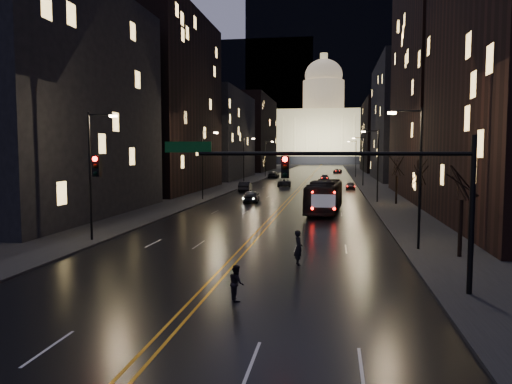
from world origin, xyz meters
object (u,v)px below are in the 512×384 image
at_px(oncoming_car_a, 251,196).
at_px(receding_car_a, 320,190).
at_px(oncoming_car_b, 245,187).
at_px(bus, 324,197).
at_px(pedestrian_b, 236,283).
at_px(traffic_signal, 340,179).
at_px(pedestrian_a, 298,248).

height_order(oncoming_car_a, receding_car_a, oncoming_car_a).
bearing_deg(oncoming_car_b, oncoming_car_a, 99.00).
xyz_separation_m(bus, oncoming_car_b, (-12.82, 25.47, -0.85)).
bearing_deg(pedestrian_b, traffic_signal, -88.19).
relative_size(oncoming_car_a, receding_car_a, 1.08).
xyz_separation_m(bus, oncoming_car_a, (-9.14, 9.04, -0.87)).
height_order(bus, pedestrian_b, bus).
height_order(traffic_signal, pedestrian_a, traffic_signal).
bearing_deg(bus, traffic_signal, -82.90).
xyz_separation_m(traffic_signal, pedestrian_b, (-4.26, -2.00, -4.34)).
height_order(bus, receding_car_a, bus).
xyz_separation_m(traffic_signal, oncoming_car_a, (-10.28, 38.42, -4.32)).
relative_size(traffic_signal, pedestrian_a, 8.84).
distance_m(receding_car_a, pedestrian_a, 44.90).
xyz_separation_m(oncoming_car_a, oncoming_car_b, (-3.67, 16.43, 0.02)).
height_order(traffic_signal, pedestrian_b, traffic_signal).
distance_m(oncoming_car_a, oncoming_car_b, 16.83).
bearing_deg(pedestrian_b, pedestrian_a, -40.18).
bearing_deg(oncoming_car_a, oncoming_car_b, -82.88).
relative_size(traffic_signal, oncoming_car_a, 3.75).
bearing_deg(pedestrian_a, bus, -20.79).
relative_size(oncoming_car_b, pedestrian_b, 3.20).
xyz_separation_m(traffic_signal, oncoming_car_b, (-13.96, 54.84, -4.30)).
bearing_deg(oncoming_car_b, pedestrian_b, 96.07).
bearing_deg(bus, receding_car_a, 97.69).
relative_size(oncoming_car_a, pedestrian_a, 2.36).
xyz_separation_m(oncoming_car_a, receding_car_a, (8.14, 11.49, -0.08)).
distance_m(oncoming_car_a, pedestrian_a, 34.39).
bearing_deg(bus, pedestrian_b, -90.81).
xyz_separation_m(receding_car_a, pedestrian_b, (-2.12, -51.90, 0.06)).
xyz_separation_m(oncoming_car_b, pedestrian_b, (9.69, -56.84, -0.04)).
bearing_deg(oncoming_car_b, traffic_signal, 100.67).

